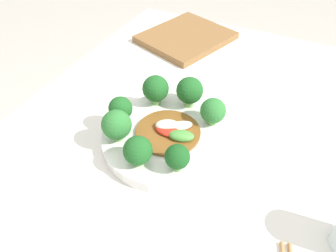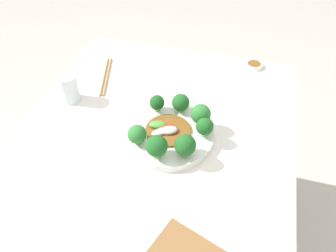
{
  "view_description": "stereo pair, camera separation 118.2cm",
  "coord_description": "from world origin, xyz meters",
  "px_view_note": "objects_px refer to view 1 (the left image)",
  "views": [
    {
      "loc": [
        0.48,
        0.17,
        1.22
      ],
      "look_at": [
        0.04,
        -0.05,
        0.77
      ],
      "focal_mm": 35.0,
      "sensor_mm": 36.0,
      "label": 1
    },
    {
      "loc": [
        -0.61,
        -0.23,
        1.43
      ],
      "look_at": [
        0.04,
        -0.05,
        0.77
      ],
      "focal_mm": 35.0,
      "sensor_mm": 36.0,
      "label": 2
    }
  ],
  "objects_px": {
    "broccoli_west": "(190,91)",
    "stirfry_center": "(171,131)",
    "broccoli_southeast": "(117,125)",
    "broccoli_south": "(120,109)",
    "broccoli_northeast": "(177,157)",
    "cutting_board": "(186,37)",
    "plate": "(168,137)",
    "broccoli_northwest": "(213,111)",
    "broccoli_southwest": "(156,89)",
    "broccoli_east": "(138,151)"
  },
  "relations": [
    {
      "from": "stirfry_center",
      "to": "broccoli_southeast",
      "type": "bearing_deg",
      "value": -55.68
    },
    {
      "from": "broccoli_south",
      "to": "cutting_board",
      "type": "xyz_separation_m",
      "value": [
        -0.43,
        -0.04,
        -0.05
      ]
    },
    {
      "from": "broccoli_southwest",
      "to": "stirfry_center",
      "type": "xyz_separation_m",
      "value": [
        0.08,
        0.07,
        -0.03
      ]
    },
    {
      "from": "broccoli_east",
      "to": "broccoli_south",
      "type": "height_order",
      "value": "same"
    },
    {
      "from": "plate",
      "to": "cutting_board",
      "type": "xyz_separation_m",
      "value": [
        -0.42,
        -0.15,
        -0.0
      ]
    },
    {
      "from": "broccoli_southeast",
      "to": "broccoli_southwest",
      "type": "bearing_deg",
      "value": 173.84
    },
    {
      "from": "broccoli_northwest",
      "to": "stirfry_center",
      "type": "relative_size",
      "value": 0.46
    },
    {
      "from": "broccoli_northwest",
      "to": "broccoli_west",
      "type": "relative_size",
      "value": 0.85
    },
    {
      "from": "plate",
      "to": "broccoli_northwest",
      "type": "bearing_deg",
      "value": 134.85
    },
    {
      "from": "broccoli_northeast",
      "to": "stirfry_center",
      "type": "xyz_separation_m",
      "value": [
        -0.08,
        -0.05,
        -0.02
      ]
    },
    {
      "from": "broccoli_southeast",
      "to": "broccoli_west",
      "type": "height_order",
      "value": "broccoli_west"
    },
    {
      "from": "broccoli_southwest",
      "to": "broccoli_northwest",
      "type": "height_order",
      "value": "broccoli_southwest"
    },
    {
      "from": "broccoli_northwest",
      "to": "broccoli_southwest",
      "type": "bearing_deg",
      "value": -93.62
    },
    {
      "from": "broccoli_southwest",
      "to": "broccoli_east",
      "type": "bearing_deg",
      "value": 17.68
    },
    {
      "from": "broccoli_south",
      "to": "broccoli_northeast",
      "type": "relative_size",
      "value": 1.08
    },
    {
      "from": "broccoli_east",
      "to": "broccoli_west",
      "type": "relative_size",
      "value": 0.86
    },
    {
      "from": "broccoli_west",
      "to": "stirfry_center",
      "type": "relative_size",
      "value": 0.53
    },
    {
      "from": "broccoli_west",
      "to": "broccoli_northwest",
      "type": "bearing_deg",
      "value": 63.42
    },
    {
      "from": "broccoli_northwest",
      "to": "stirfry_center",
      "type": "distance_m",
      "value": 0.1
    },
    {
      "from": "broccoli_northwest",
      "to": "cutting_board",
      "type": "distance_m",
      "value": 0.42
    },
    {
      "from": "broccoli_southwest",
      "to": "broccoli_south",
      "type": "height_order",
      "value": "broccoli_southwest"
    },
    {
      "from": "broccoli_northwest",
      "to": "broccoli_west",
      "type": "xyz_separation_m",
      "value": [
        -0.03,
        -0.07,
        0.01
      ]
    },
    {
      "from": "plate",
      "to": "broccoli_east",
      "type": "relative_size",
      "value": 4.47
    },
    {
      "from": "broccoli_east",
      "to": "broccoli_west",
      "type": "height_order",
      "value": "broccoli_west"
    },
    {
      "from": "cutting_board",
      "to": "plate",
      "type": "bearing_deg",
      "value": 19.14
    },
    {
      "from": "plate",
      "to": "broccoli_northeast",
      "type": "relative_size",
      "value": 4.87
    },
    {
      "from": "broccoli_northwest",
      "to": "broccoli_west",
      "type": "distance_m",
      "value": 0.08
    },
    {
      "from": "broccoli_south",
      "to": "stirfry_center",
      "type": "distance_m",
      "value": 0.11
    },
    {
      "from": "broccoli_east",
      "to": "cutting_board",
      "type": "height_order",
      "value": "broccoli_east"
    },
    {
      "from": "plate",
      "to": "broccoli_northwest",
      "type": "relative_size",
      "value": 4.47
    },
    {
      "from": "plate",
      "to": "broccoli_northeast",
      "type": "xyz_separation_m",
      "value": [
        0.08,
        0.06,
        0.04
      ]
    },
    {
      "from": "broccoli_southwest",
      "to": "stirfry_center",
      "type": "bearing_deg",
      "value": 44.25
    },
    {
      "from": "plate",
      "to": "broccoli_south",
      "type": "xyz_separation_m",
      "value": [
        0.01,
        -0.1,
        0.05
      ]
    },
    {
      "from": "broccoli_southeast",
      "to": "plate",
      "type": "bearing_deg",
      "value": 124.71
    },
    {
      "from": "cutting_board",
      "to": "broccoli_east",
      "type": "bearing_deg",
      "value": 14.41
    },
    {
      "from": "plate",
      "to": "broccoli_west",
      "type": "xyz_separation_m",
      "value": [
        -0.1,
        0.0,
        0.05
      ]
    },
    {
      "from": "broccoli_south",
      "to": "cutting_board",
      "type": "relative_size",
      "value": 0.2
    },
    {
      "from": "plate",
      "to": "broccoli_northeast",
      "type": "bearing_deg",
      "value": 36.17
    },
    {
      "from": "broccoli_west",
      "to": "broccoli_northeast",
      "type": "bearing_deg",
      "value": 16.9
    },
    {
      "from": "broccoli_southwest",
      "to": "broccoli_southeast",
      "type": "height_order",
      "value": "broccoli_southwest"
    },
    {
      "from": "broccoli_east",
      "to": "broccoli_northwest",
      "type": "distance_m",
      "value": 0.19
    },
    {
      "from": "broccoli_southeast",
      "to": "cutting_board",
      "type": "distance_m",
      "value": 0.49
    },
    {
      "from": "broccoli_east",
      "to": "cutting_board",
      "type": "relative_size",
      "value": 0.2
    },
    {
      "from": "broccoli_northeast",
      "to": "plate",
      "type": "bearing_deg",
      "value": -143.83
    },
    {
      "from": "plate",
      "to": "broccoli_southeast",
      "type": "distance_m",
      "value": 0.11
    },
    {
      "from": "broccoli_northwest",
      "to": "broccoli_west",
      "type": "bearing_deg",
      "value": -116.58
    },
    {
      "from": "broccoli_northwest",
      "to": "stirfry_center",
      "type": "bearing_deg",
      "value": -44.15
    },
    {
      "from": "broccoli_southeast",
      "to": "broccoli_west",
      "type": "bearing_deg",
      "value": 151.95
    },
    {
      "from": "broccoli_south",
      "to": "broccoli_northeast",
      "type": "xyz_separation_m",
      "value": [
        0.07,
        0.16,
        -0.0
      ]
    },
    {
      "from": "broccoli_east",
      "to": "cutting_board",
      "type": "distance_m",
      "value": 0.54
    }
  ]
}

